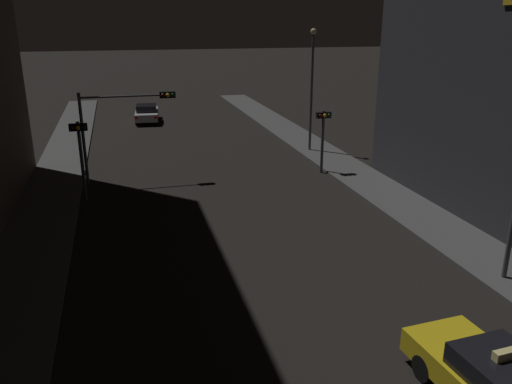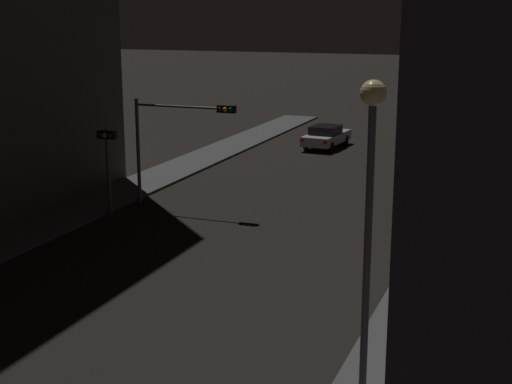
# 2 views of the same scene
# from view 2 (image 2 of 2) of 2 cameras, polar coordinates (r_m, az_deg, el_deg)

# --- Properties ---
(sidewalk_left) EXTENTS (2.75, 60.29, 0.12)m
(sidewalk_left) POSITION_cam_2_polar(r_m,az_deg,el_deg) (34.31, -11.99, -0.81)
(sidewalk_left) COLOR #4C4C4C
(sidewalk_left) RESTS_ON ground_plane
(sidewalk_right) EXTENTS (2.75, 60.29, 0.12)m
(sidewalk_right) POSITION_cam_2_polar(r_m,az_deg,el_deg) (29.13, 15.01, -3.57)
(sidewalk_right) COLOR #4C4C4C
(sidewalk_right) RESTS_ON ground_plane
(far_car) EXTENTS (2.18, 4.59, 1.42)m
(far_car) POSITION_cam_2_polar(r_m,az_deg,el_deg) (47.61, 5.37, 4.26)
(far_car) COLOR #B7B7BC
(far_car) RESTS_ON ground_plane
(traffic_light_overhead) EXTENTS (4.79, 0.42, 4.69)m
(traffic_light_overhead) POSITION_cam_2_polar(r_m,az_deg,el_deg) (32.67, -6.07, 4.81)
(traffic_light_overhead) COLOR #47474C
(traffic_light_overhead) RESTS_ON ground_plane
(traffic_light_left_kerb) EXTENTS (0.80, 0.42, 3.73)m
(traffic_light_left_kerb) POSITION_cam_2_polar(r_m,az_deg,el_deg) (31.61, -11.27, 2.85)
(traffic_light_left_kerb) COLOR #47474C
(traffic_light_left_kerb) RESTS_ON ground_plane
(traffic_light_right_kerb) EXTENTS (0.80, 0.42, 3.48)m
(traffic_light_right_kerb) POSITION_cam_2_polar(r_m,az_deg,el_deg) (28.52, 12.03, 1.32)
(traffic_light_right_kerb) COLOR #47474C
(traffic_light_right_kerb) RESTS_ON ground_plane
(street_lamp_near_block) EXTENTS (0.53, 0.53, 7.04)m
(street_lamp_near_block) POSITION_cam_2_polar(r_m,az_deg,el_deg) (15.15, 8.67, 0.42)
(street_lamp_near_block) COLOR #47474C
(street_lamp_near_block) RESTS_ON sidewalk_right
(street_lamp_far_block) EXTENTS (0.36, 0.36, 7.47)m
(street_lamp_far_block) POSITION_cam_2_polar(r_m,az_deg,el_deg) (32.71, 15.42, 6.14)
(street_lamp_far_block) COLOR #47474C
(street_lamp_far_block) RESTS_ON sidewalk_right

